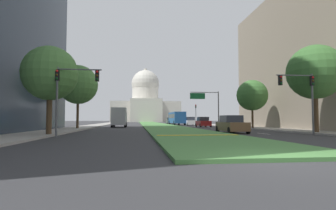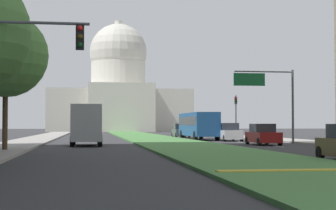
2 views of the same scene
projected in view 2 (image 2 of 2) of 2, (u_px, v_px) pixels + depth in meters
name	position (u px, v px, depth m)	size (l,w,h in m)	color
ground_plane	(144.00, 137.00, 72.06)	(291.10, 291.10, 0.00)	#333335
grass_median	(149.00, 138.00, 65.52)	(6.76, 119.09, 0.14)	#4C8442
median_curb_nose	(306.00, 170.00, 18.06)	(6.08, 0.50, 0.04)	gold
lane_dashes_right	(240.00, 142.00, 52.01)	(0.16, 64.66, 0.01)	silver
sidewalk_left	(35.00, 140.00, 57.14)	(4.00, 119.09, 0.15)	#9E9991
sidewalk_right	(270.00, 139.00, 60.81)	(4.00, 119.09, 0.15)	#9E9991
capitol_building	(118.00, 95.00, 137.13)	(34.19, 29.79, 28.12)	beige
traffic_light_near_left	(17.00, 60.00, 17.84)	(3.34, 0.35, 5.20)	#515456
traffic_light_far_right	(236.00, 111.00, 65.55)	(0.28, 0.35, 5.20)	#515456
overhead_guide_sign	(271.00, 91.00, 47.46)	(5.46, 0.20, 6.50)	#515456
street_tree_left_mid	(6.00, 55.00, 33.25)	(5.18, 5.18, 8.52)	#4C3823
sedan_midblock	(263.00, 135.00, 44.49)	(1.95, 4.21, 1.74)	maroon
sedan_distant	(229.00, 133.00, 54.98)	(2.10, 4.54, 1.83)	silver
sedan_far_horizon	(181.00, 131.00, 69.38)	(1.95, 4.41, 1.79)	#4C5156
box_truck_delivery	(86.00, 125.00, 42.77)	(2.40, 6.40, 3.20)	black
city_bus	(198.00, 124.00, 59.95)	(2.62, 11.00, 2.95)	#1E4C8C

